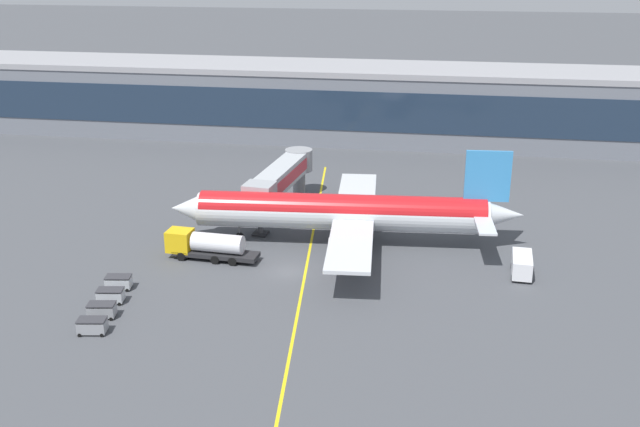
% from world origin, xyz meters
% --- Properties ---
extents(ground_plane, '(700.00, 700.00, 0.00)m').
position_xyz_m(ground_plane, '(0.00, 0.00, 0.00)').
color(ground_plane, '#47494F').
extents(apron_lead_in_line, '(8.68, 79.59, 0.01)m').
position_xyz_m(apron_lead_in_line, '(1.64, 2.00, 0.00)').
color(apron_lead_in_line, yellow).
rests_on(apron_lead_in_line, ground_plane).
extents(terminal_building, '(205.03, 17.32, 13.47)m').
position_xyz_m(terminal_building, '(17.45, 62.12, 6.75)').
color(terminal_building, slate).
rests_on(terminal_building, ground_plane).
extents(main_airliner, '(42.63, 33.70, 12.12)m').
position_xyz_m(main_airliner, '(4.89, 9.27, 4.13)').
color(main_airliner, silver).
rests_on(main_airliner, ground_plane).
extents(jet_bridge, '(5.69, 20.08, 6.82)m').
position_xyz_m(jet_bridge, '(-4.87, 19.35, 5.10)').
color(jet_bridge, '#B2B7BC').
rests_on(jet_bridge, ground_plane).
extents(fuel_tanker, '(10.94, 3.22, 3.25)m').
position_xyz_m(fuel_tanker, '(-10.18, 2.10, 1.75)').
color(fuel_tanker, '#232326').
rests_on(fuel_tanker, ground_plane).
extents(crew_van, '(2.38, 5.11, 2.30)m').
position_xyz_m(crew_van, '(25.49, 3.55, 1.31)').
color(crew_van, white).
rests_on(crew_van, ground_plane).
extents(baggage_cart_0, '(2.86, 1.99, 1.48)m').
position_xyz_m(baggage_cart_0, '(-15.38, -16.66, 0.78)').
color(baggage_cart_0, gray).
rests_on(baggage_cart_0, ground_plane).
extents(baggage_cart_1, '(2.86, 1.99, 1.48)m').
position_xyz_m(baggage_cart_1, '(-15.89, -13.50, 0.78)').
color(baggage_cart_1, gray).
rests_on(baggage_cart_1, ground_plane).
extents(baggage_cart_2, '(2.86, 1.99, 1.48)m').
position_xyz_m(baggage_cart_2, '(-16.41, -10.34, 0.78)').
color(baggage_cart_2, '#B2B7BC').
rests_on(baggage_cart_2, ground_plane).
extents(baggage_cart_3, '(2.86, 1.99, 1.48)m').
position_xyz_m(baggage_cart_3, '(-16.92, -7.19, 0.78)').
color(baggage_cart_3, '#B2B7BC').
rests_on(baggage_cart_3, ground_plane).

